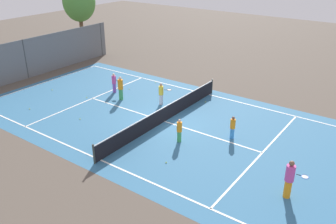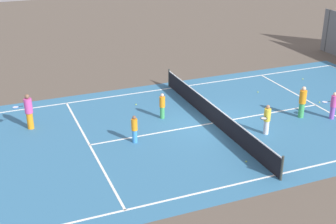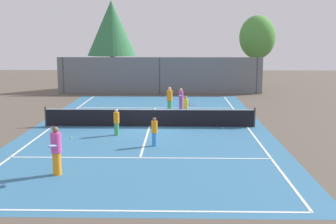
% 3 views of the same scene
% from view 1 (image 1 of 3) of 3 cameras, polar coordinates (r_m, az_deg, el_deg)
% --- Properties ---
extents(ground_plane, '(80.00, 80.00, 0.00)m').
position_cam_1_polar(ground_plane, '(22.28, -0.55, -1.51)').
color(ground_plane, brown).
extents(court_surface, '(13.00, 25.00, 0.01)m').
position_cam_1_polar(court_surface, '(22.28, -0.55, -1.50)').
color(court_surface, teal).
rests_on(court_surface, ground_plane).
extents(tennis_net, '(11.90, 0.10, 1.10)m').
position_cam_1_polar(tennis_net, '(22.06, -0.56, -0.32)').
color(tennis_net, '#333833').
rests_on(tennis_net, ground_plane).
extents(perimeter_fence, '(18.00, 0.12, 3.20)m').
position_cam_1_polar(perimeter_fence, '(31.56, -21.72, 7.80)').
color(perimeter_fence, slate).
rests_on(perimeter_fence, ground_plane).
extents(tree_0, '(3.36, 3.17, 6.93)m').
position_cam_1_polar(tree_0, '(38.83, -13.96, 16.65)').
color(tree_0, brown).
rests_on(tree_0, ground_plane).
extents(player_0, '(0.36, 0.88, 1.46)m').
position_cam_1_polar(player_0, '(26.85, -8.54, 4.63)').
color(player_0, purple).
rests_on(player_0, ground_plane).
extents(player_1, '(0.29, 0.29, 1.37)m').
position_cam_1_polar(player_1, '(19.71, 1.82, -2.93)').
color(player_1, '#3FA559').
rests_on(player_1, ground_plane).
extents(player_2, '(0.75, 0.83, 1.51)m').
position_cam_1_polar(player_2, '(24.46, -1.07, 2.95)').
color(player_2, silver).
rests_on(player_2, ground_plane).
extents(player_3, '(0.36, 0.36, 1.71)m').
position_cam_1_polar(player_3, '(25.41, -7.55, 3.80)').
color(player_3, '#3FA559').
rests_on(player_3, ground_plane).
extents(player_4, '(0.42, 0.96, 1.82)m').
position_cam_1_polar(player_4, '(16.25, 18.75, -10.02)').
color(player_4, orange).
rests_on(player_4, ground_plane).
extents(player_5, '(0.29, 0.29, 1.35)m').
position_cam_1_polar(player_5, '(20.38, 10.23, -2.39)').
color(player_5, '#388CD8').
rests_on(player_5, ground_plane).
extents(tennis_ball_0, '(0.07, 0.07, 0.07)m').
position_cam_1_polar(tennis_ball_0, '(28.57, -17.94, 3.38)').
color(tennis_ball_0, '#CCE533').
rests_on(tennis_ball_0, ground_plane).
extents(tennis_ball_1, '(0.07, 0.07, 0.07)m').
position_cam_1_polar(tennis_ball_1, '(18.13, -0.30, -8.04)').
color(tennis_ball_1, '#CCE533').
rests_on(tennis_ball_1, ground_plane).
extents(tennis_ball_2, '(0.07, 0.07, 0.07)m').
position_cam_1_polar(tennis_ball_2, '(25.16, 5.96, 1.61)').
color(tennis_ball_2, '#CCE533').
rests_on(tennis_ball_2, ground_plane).
extents(tennis_ball_3, '(0.07, 0.07, 0.07)m').
position_cam_1_polar(tennis_ball_3, '(23.19, -13.80, -1.09)').
color(tennis_ball_3, '#CCE533').
rests_on(tennis_ball_3, ground_plane).
extents(tennis_ball_4, '(0.07, 0.07, 0.07)m').
position_cam_1_polar(tennis_ball_4, '(28.73, -1.99, 4.72)').
color(tennis_ball_4, '#CCE533').
rests_on(tennis_ball_4, ground_plane).
extents(tennis_ball_5, '(0.07, 0.07, 0.07)m').
position_cam_1_polar(tennis_ball_5, '(25.66, -21.14, 0.47)').
color(tennis_ball_5, '#CCE533').
rests_on(tennis_ball_5, ground_plane).
extents(tennis_ball_6, '(0.07, 0.07, 0.07)m').
position_cam_1_polar(tennis_ball_6, '(27.49, -6.19, 3.64)').
color(tennis_ball_6, '#CCE533').
rests_on(tennis_ball_6, ground_plane).
extents(tennis_ball_7, '(0.07, 0.07, 0.07)m').
position_cam_1_polar(tennis_ball_7, '(19.08, -10.88, -6.73)').
color(tennis_ball_7, '#CCE533').
rests_on(tennis_ball_7, ground_plane).
extents(tennis_ball_8, '(0.07, 0.07, 0.07)m').
position_cam_1_polar(tennis_ball_8, '(26.42, -12.78, 2.26)').
color(tennis_ball_8, '#CCE533').
rests_on(tennis_ball_8, ground_plane).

